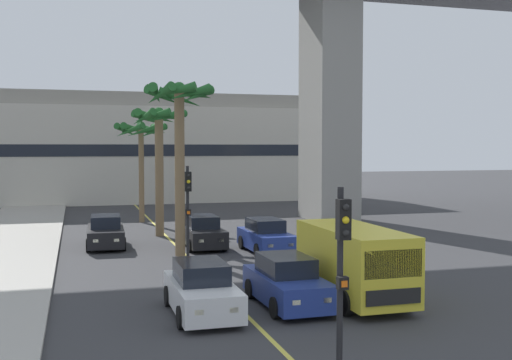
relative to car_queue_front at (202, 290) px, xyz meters
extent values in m
cube|color=#DBCC4C|center=(1.24, 8.54, -0.72)|extent=(0.14, 56.00, 0.01)
cube|color=gray|center=(13.00, 21.54, 7.18)|extent=(2.80, 4.40, 15.81)
cube|color=beige|center=(1.24, 39.80, 3.49)|extent=(39.97, 8.00, 8.41)
cube|color=#9C998D|center=(1.24, 39.80, 8.29)|extent=(39.17, 7.20, 1.20)
cube|color=black|center=(1.24, 35.78, 3.91)|extent=(35.97, 0.04, 1.00)
cube|color=white|center=(0.00, -0.03, -0.14)|extent=(1.71, 4.11, 0.80)
cube|color=black|center=(0.00, 0.12, 0.54)|extent=(1.40, 2.05, 0.60)
cube|color=#F2EDCC|center=(0.46, -2.04, -0.09)|extent=(0.24, 0.08, 0.14)
cube|color=#F2EDCC|center=(-0.47, -2.04, -0.09)|extent=(0.24, 0.08, 0.14)
cylinder|color=black|center=(0.80, -1.31, -0.40)|extent=(0.22, 0.64, 0.64)
cylinder|color=black|center=(-0.81, -1.30, -0.40)|extent=(0.22, 0.64, 0.64)
cylinder|color=black|center=(0.81, 1.24, -0.40)|extent=(0.22, 0.64, 0.64)
cylinder|color=black|center=(-0.80, 1.24, -0.40)|extent=(0.22, 0.64, 0.64)
cube|color=navy|center=(5.01, 9.94, -0.14)|extent=(1.79, 4.14, 0.80)
cube|color=black|center=(5.01, 10.09, 0.54)|extent=(1.44, 2.08, 0.60)
cube|color=#F2EDCC|center=(5.53, 7.94, -0.09)|extent=(0.24, 0.09, 0.14)
cube|color=#F2EDCC|center=(4.59, 7.92, -0.09)|extent=(0.24, 0.09, 0.14)
cylinder|color=black|center=(5.85, 8.68, -0.40)|extent=(0.23, 0.64, 0.64)
cylinder|color=black|center=(4.23, 8.65, -0.40)|extent=(0.23, 0.64, 0.64)
cylinder|color=black|center=(5.79, 11.22, -0.40)|extent=(0.23, 0.64, 0.64)
cylinder|color=black|center=(4.18, 11.19, -0.40)|extent=(0.23, 0.64, 0.64)
cube|color=black|center=(-2.15, 13.51, -0.14)|extent=(1.84, 4.16, 0.80)
cube|color=black|center=(-2.15, 13.66, 0.54)|extent=(1.47, 2.10, 0.60)
cube|color=#F2EDCC|center=(-1.75, 11.48, -0.09)|extent=(0.24, 0.09, 0.14)
cube|color=#F2EDCC|center=(-2.69, 11.52, -0.09)|extent=(0.24, 0.09, 0.14)
cylinder|color=black|center=(-1.39, 12.21, -0.40)|extent=(0.24, 0.65, 0.64)
cylinder|color=black|center=(-3.00, 12.27, -0.40)|extent=(0.24, 0.65, 0.64)
cylinder|color=black|center=(-1.30, 14.75, -0.40)|extent=(0.24, 0.65, 0.64)
cylinder|color=black|center=(-2.91, 14.81, -0.40)|extent=(0.24, 0.65, 0.64)
cube|color=black|center=(2.42, 12.13, -0.14)|extent=(1.70, 4.10, 0.80)
cube|color=black|center=(2.42, 12.28, 0.54)|extent=(1.39, 2.05, 0.60)
cube|color=#F2EDCC|center=(2.88, 10.12, -0.09)|extent=(0.24, 0.08, 0.14)
cube|color=#F2EDCC|center=(1.95, 10.12, -0.09)|extent=(0.24, 0.08, 0.14)
cylinder|color=black|center=(3.22, 10.86, -0.40)|extent=(0.22, 0.64, 0.64)
cylinder|color=black|center=(1.61, 10.86, -0.40)|extent=(0.22, 0.64, 0.64)
cylinder|color=black|center=(3.22, 13.41, -0.40)|extent=(0.22, 0.64, 0.64)
cylinder|color=black|center=(1.61, 13.41, -0.40)|extent=(0.22, 0.64, 0.64)
cube|color=navy|center=(2.75, 0.26, -0.14)|extent=(1.77, 4.13, 0.80)
cube|color=black|center=(2.74, 0.41, 0.54)|extent=(1.43, 2.08, 0.60)
cube|color=#F2EDCC|center=(3.25, -1.75, -0.09)|extent=(0.24, 0.08, 0.14)
cube|color=#F2EDCC|center=(2.31, -1.76, -0.09)|extent=(0.24, 0.08, 0.14)
cylinder|color=black|center=(3.58, -1.00, -0.40)|extent=(0.23, 0.64, 0.64)
cylinder|color=black|center=(1.96, -1.03, -0.40)|extent=(0.23, 0.64, 0.64)
cylinder|color=black|center=(3.53, 1.54, -0.40)|extent=(0.23, 0.64, 0.64)
cylinder|color=black|center=(1.91, 1.51, -0.40)|extent=(0.23, 0.64, 0.64)
cube|color=yellow|center=(5.01, 0.29, 0.59)|extent=(2.03, 5.21, 2.10)
cube|color=black|center=(5.02, -2.27, 0.94)|extent=(1.80, 0.09, 0.80)
cube|color=black|center=(5.02, -2.33, 0.01)|extent=(1.70, 0.07, 0.44)
cylinder|color=black|center=(5.96, -1.26, -0.34)|extent=(0.26, 0.76, 0.76)
cylinder|color=black|center=(4.06, -1.27, -0.34)|extent=(0.26, 0.76, 0.76)
cylinder|color=black|center=(5.95, 1.86, -0.34)|extent=(0.26, 0.76, 0.76)
cylinder|color=black|center=(4.05, 1.85, -0.34)|extent=(0.26, 0.76, 0.76)
cylinder|color=black|center=(1.26, -7.14, 1.38)|extent=(0.12, 0.12, 4.20)
cube|color=black|center=(1.26, -7.28, 2.88)|extent=(0.24, 0.20, 0.76)
sphere|color=black|center=(1.26, -7.38, 3.12)|extent=(0.14, 0.14, 0.14)
sphere|color=yellow|center=(1.26, -7.38, 2.88)|extent=(0.14, 0.14, 0.14)
sphere|color=black|center=(1.26, -7.38, 2.64)|extent=(0.14, 0.14, 0.14)
cube|color=black|center=(1.26, -7.26, 1.68)|extent=(0.20, 0.16, 0.24)
cube|color=orange|center=(1.26, -7.34, 1.68)|extent=(0.12, 0.03, 0.12)
cylinder|color=black|center=(0.65, 6.14, 1.38)|extent=(0.12, 0.12, 4.20)
cube|color=black|center=(0.65, 6.00, 2.88)|extent=(0.24, 0.20, 0.76)
sphere|color=black|center=(0.65, 5.90, 3.12)|extent=(0.14, 0.14, 0.14)
sphere|color=yellow|center=(0.65, 5.90, 2.88)|extent=(0.14, 0.14, 0.14)
sphere|color=black|center=(0.65, 5.90, 2.64)|extent=(0.14, 0.14, 0.14)
cube|color=black|center=(0.65, 6.02, 1.68)|extent=(0.20, 0.16, 0.24)
cube|color=orange|center=(0.65, 5.94, 1.68)|extent=(0.12, 0.03, 0.12)
cylinder|color=brown|center=(0.99, 10.12, 2.98)|extent=(0.45, 0.45, 7.39)
sphere|color=#236028|center=(0.99, 10.12, 6.82)|extent=(0.60, 0.60, 0.60)
cone|color=#236028|center=(2.01, 10.23, 6.60)|extent=(0.66, 2.13, 0.86)
cone|color=#236028|center=(1.85, 10.68, 6.62)|extent=(1.51, 2.00, 0.83)
cone|color=#236028|center=(1.18, 11.13, 6.45)|extent=(2.12, 0.82, 1.11)
cone|color=#236028|center=(0.38, 10.95, 6.52)|extent=(1.95, 1.59, 1.00)
cone|color=#236028|center=(0.00, 10.40, 6.54)|extent=(0.99, 2.14, 0.96)
cone|color=#236028|center=(0.06, 9.69, 6.49)|extent=(1.28, 2.08, 1.05)
cone|color=#236028|center=(0.57, 9.18, 6.62)|extent=(2.10, 1.25, 0.83)
cone|color=#236028|center=(1.30, 9.14, 6.53)|extent=(2.13, 1.05, 0.98)
cone|color=#236028|center=(1.68, 9.37, 6.49)|extent=(1.84, 1.73, 1.04)
cylinder|color=brown|center=(0.59, 23.35, 2.35)|extent=(0.35, 0.35, 6.13)
sphere|color=#236028|center=(0.59, 23.35, 5.56)|extent=(0.60, 0.60, 0.60)
cone|color=#236028|center=(1.71, 23.51, 5.37)|extent=(0.78, 2.34, 0.82)
cone|color=#236028|center=(1.43, 24.10, 5.35)|extent=(1.87, 2.00, 0.86)
cone|color=#236028|center=(0.73, 24.47, 5.29)|extent=(2.34, 0.71, 0.95)
cone|color=#236028|center=(-0.31, 24.03, 5.27)|extent=(1.75, 2.09, 1.00)
cone|color=#236028|center=(-0.54, 23.40, 5.28)|extent=(0.54, 2.31, 0.98)
cone|color=#236028|center=(-0.20, 22.54, 5.22)|extent=(1.94, 1.92, 1.07)
cone|color=#236028|center=(0.66, 22.22, 5.22)|extent=(2.31, 0.59, 1.09)
cone|color=#236028|center=(1.28, 22.45, 5.19)|extent=(2.08, 1.74, 1.12)
cylinder|color=brown|center=(0.90, 16.66, 2.61)|extent=(0.47, 0.47, 6.65)
sphere|color=#236028|center=(0.90, 16.66, 6.08)|extent=(0.60, 0.60, 0.60)
cone|color=#236028|center=(1.92, 16.56, 5.76)|extent=(0.64, 2.11, 1.03)
cone|color=#236028|center=(1.74, 17.24, 5.88)|extent=(1.55, 1.96, 0.82)
cone|color=#236028|center=(0.94, 17.68, 5.84)|extent=(2.10, 0.52, 0.90)
cone|color=#236028|center=(0.42, 17.55, 5.77)|extent=(2.03, 1.38, 1.01)
cone|color=#236028|center=(-0.09, 16.88, 5.80)|extent=(0.88, 2.12, 0.97)
cone|color=#236028|center=(0.00, 16.19, 5.76)|extent=(1.35, 2.04, 1.04)
cone|color=#236028|center=(0.45, 15.75, 5.84)|extent=(2.06, 1.33, 0.90)
cone|color=#236028|center=(1.08, 15.66, 5.81)|extent=(2.12, 0.79, 0.95)
cone|color=#236028|center=(1.69, 16.01, 5.87)|extent=(1.66, 1.89, 0.84)
camera|label=1|loc=(-3.51, -17.99, 4.24)|focal=44.06mm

